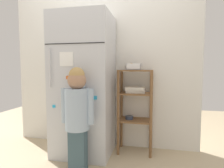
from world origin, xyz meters
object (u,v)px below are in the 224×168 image
object	(u,v)px
refrigerator	(84,85)
fruit_bin	(134,67)
child_standing	(77,109)
pantry_shelf_unit	(135,101)

from	to	relation	value
refrigerator	fruit_bin	distance (m)	0.68
child_standing	pantry_shelf_unit	xyz separation A→B (m)	(0.55, 0.58, 0.01)
refrigerator	pantry_shelf_unit	size ratio (longest dim) A/B	1.64
pantry_shelf_unit	fruit_bin	world-z (taller)	fruit_bin
child_standing	pantry_shelf_unit	size ratio (longest dim) A/B	1.03
refrigerator	fruit_bin	size ratio (longest dim) A/B	9.10
refrigerator	child_standing	xyz separation A→B (m)	(0.09, -0.43, -0.21)
child_standing	fruit_bin	world-z (taller)	fruit_bin
child_standing	pantry_shelf_unit	world-z (taller)	child_standing
child_standing	fruit_bin	size ratio (longest dim) A/B	5.73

